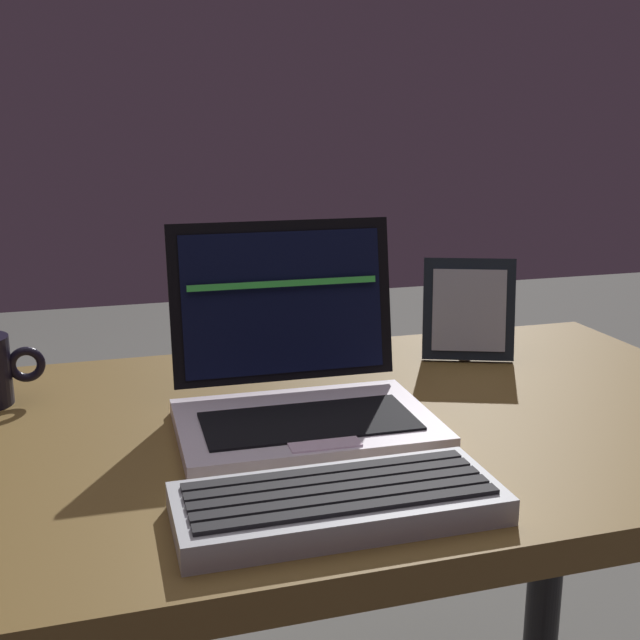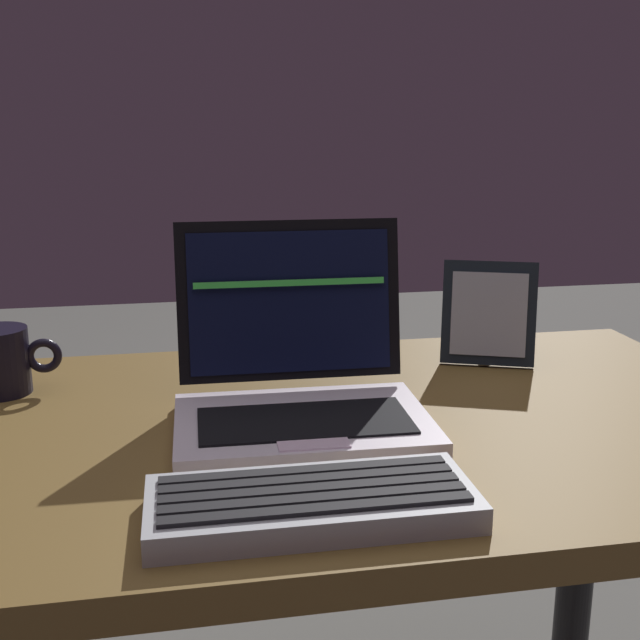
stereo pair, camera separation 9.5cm
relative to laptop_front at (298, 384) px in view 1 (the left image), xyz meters
name	(u,v)px [view 1 (the left image)]	position (x,y,z in m)	size (l,w,h in m)	color
desk	(268,517)	(-0.04, -0.01, -0.17)	(1.31, 0.67, 0.75)	brown
laptop_front	(298,384)	(0.00, 0.00, 0.00)	(0.31, 0.26, 0.24)	silver
external_keyboard	(338,502)	(-0.03, -0.24, -0.03)	(0.31, 0.13, 0.03)	#B7BCC1
photo_frame	(469,310)	(0.32, 0.18, 0.03)	(0.14, 0.09, 0.16)	black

